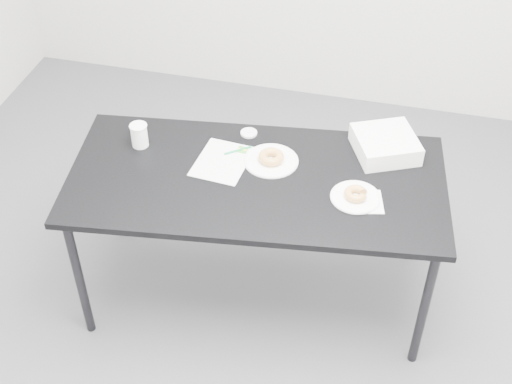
% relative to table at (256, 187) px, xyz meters
% --- Properties ---
extents(floor, '(4.00, 4.00, 0.00)m').
position_rel_table_xyz_m(floor, '(-0.10, -0.15, -0.70)').
color(floor, '#47474B').
rests_on(floor, ground).
extents(table, '(1.75, 0.99, 0.76)m').
position_rel_table_xyz_m(table, '(0.00, 0.00, 0.00)').
color(table, black).
rests_on(table, floor).
extents(scorecard, '(0.25, 0.31, 0.00)m').
position_rel_table_xyz_m(scorecard, '(-0.18, 0.07, 0.06)').
color(scorecard, white).
rests_on(scorecard, table).
extents(logo_patch, '(0.05, 0.05, 0.00)m').
position_rel_table_xyz_m(logo_patch, '(-0.11, 0.17, 0.06)').
color(logo_patch, green).
rests_on(logo_patch, scorecard).
extents(pen, '(0.11, 0.09, 0.01)m').
position_rel_table_xyz_m(pen, '(-0.13, 0.16, 0.06)').
color(pen, '#0B7E46').
rests_on(pen, scorecard).
extents(napkin, '(0.18, 0.18, 0.00)m').
position_rel_table_xyz_m(napkin, '(0.49, -0.04, 0.06)').
color(napkin, white).
rests_on(napkin, table).
extents(plate_near, '(0.22, 0.22, 0.01)m').
position_rel_table_xyz_m(plate_near, '(0.44, -0.03, 0.06)').
color(plate_near, white).
rests_on(plate_near, napkin).
extents(donut_near, '(0.11, 0.11, 0.03)m').
position_rel_table_xyz_m(donut_near, '(0.44, -0.03, 0.08)').
color(donut_near, '#D89044').
rests_on(donut_near, plate_near).
extents(plate_far, '(0.25, 0.25, 0.01)m').
position_rel_table_xyz_m(plate_far, '(0.04, 0.13, 0.06)').
color(plate_far, white).
rests_on(plate_far, table).
extents(donut_far, '(0.15, 0.15, 0.04)m').
position_rel_table_xyz_m(donut_far, '(0.04, 0.13, 0.08)').
color(donut_far, '#D89044').
rests_on(donut_far, plate_far).
extents(coffee_cup, '(0.08, 0.08, 0.11)m').
position_rel_table_xyz_m(coffee_cup, '(-0.58, 0.10, 0.12)').
color(coffee_cup, white).
rests_on(coffee_cup, table).
extents(cup_lid, '(0.08, 0.08, 0.01)m').
position_rel_table_xyz_m(cup_lid, '(-0.11, 0.30, 0.06)').
color(cup_lid, white).
rests_on(cup_lid, table).
extents(bakery_box, '(0.35, 0.35, 0.09)m').
position_rel_table_xyz_m(bakery_box, '(0.53, 0.32, 0.10)').
color(bakery_box, white).
rests_on(bakery_box, table).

